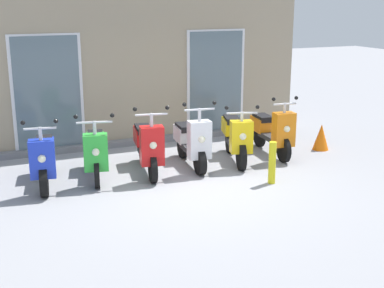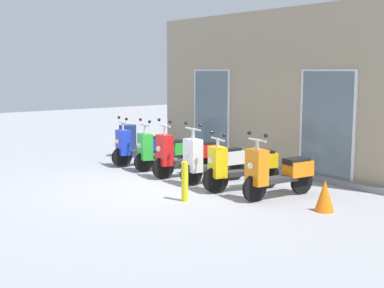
% 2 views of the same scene
% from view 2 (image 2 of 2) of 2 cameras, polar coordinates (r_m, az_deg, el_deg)
% --- Properties ---
extents(ground_plane, '(40.00, 40.00, 0.00)m').
position_cam_2_polar(ground_plane, '(10.43, -3.61, -4.63)').
color(ground_plane, '#939399').
extents(storefront_facade, '(7.44, 0.50, 3.63)m').
position_cam_2_polar(storefront_facade, '(12.24, 8.23, 5.44)').
color(storefront_facade, gray).
rests_on(storefront_facade, ground_plane).
extents(scooter_blue, '(0.63, 1.58, 1.20)m').
position_cam_2_polar(scooter_blue, '(12.71, -5.41, -0.31)').
color(scooter_blue, black).
rests_on(scooter_blue, ground_plane).
extents(scooter_green, '(0.72, 1.50, 1.20)m').
position_cam_2_polar(scooter_green, '(12.04, -3.00, -0.65)').
color(scooter_green, black).
rests_on(scooter_green, ground_plane).
extents(scooter_red, '(0.66, 1.59, 1.27)m').
position_cam_2_polar(scooter_red, '(11.28, -0.76, -1.12)').
color(scooter_red, black).
rests_on(scooter_red, ground_plane).
extents(scooter_white, '(0.59, 1.52, 1.27)m').
position_cam_2_polar(scooter_white, '(10.67, 2.15, -1.79)').
color(scooter_white, black).
rests_on(scooter_white, ground_plane).
extents(scooter_yellow, '(0.79, 1.55, 1.15)m').
position_cam_2_polar(scooter_yellow, '(10.02, 5.34, -2.40)').
color(scooter_yellow, black).
rests_on(scooter_yellow, ground_plane).
extents(scooter_orange, '(0.55, 1.59, 1.22)m').
position_cam_2_polar(scooter_orange, '(9.52, 9.29, -2.97)').
color(scooter_orange, black).
rests_on(scooter_orange, ground_plane).
extents(curb_bollard, '(0.12, 0.12, 0.70)m').
position_cam_2_polar(curb_bollard, '(9.20, -0.78, -4.09)').
color(curb_bollard, yellow).
rests_on(curb_bollard, ground_plane).
extents(traffic_cone, '(0.32, 0.32, 0.52)m').
position_cam_2_polar(traffic_cone, '(8.82, 14.20, -5.47)').
color(traffic_cone, orange).
rests_on(traffic_cone, ground_plane).
extents(trash_bin, '(0.45, 0.45, 0.85)m').
position_cam_2_polar(trash_bin, '(13.96, -6.98, 0.32)').
color(trash_bin, navy).
rests_on(trash_bin, ground_plane).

